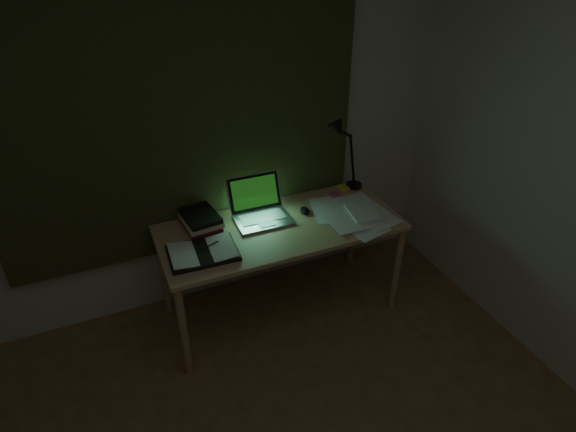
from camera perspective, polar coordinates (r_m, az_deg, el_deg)
name	(u,v)px	position (r m, az deg, el deg)	size (l,w,h in m)	color
wall_back	(178,127)	(2.93, -12.88, 10.23)	(3.50, 0.00, 2.50)	beige
curtain	(175,96)	(2.83, -13.20, 13.72)	(2.20, 0.06, 2.00)	#293018
desk	(281,269)	(3.16, -0.87, -6.34)	(1.49, 0.65, 0.68)	tan
laptop	(263,204)	(2.94, -3.01, 1.42)	(0.34, 0.39, 0.25)	#ABABB0
open_textbook	(203,252)	(2.75, -10.07, -4.23)	(0.38, 0.27, 0.03)	white
book_stack	(201,220)	(2.97, -10.29, -0.48)	(0.21, 0.25, 0.10)	white
loose_papers	(353,213)	(3.10, 7.69, 0.39)	(0.37, 0.40, 0.02)	white
mouse	(305,211)	(3.08, 2.00, 0.65)	(0.06, 0.09, 0.03)	black
sticky_yellow	(343,188)	(3.39, 6.50, 3.37)	(0.08, 0.08, 0.02)	yellow
sticky_pink	(335,195)	(3.29, 5.64, 2.54)	(0.07, 0.07, 0.01)	#D2518E
desk_lamp	(357,148)	(3.30, 8.18, 8.02)	(0.40, 0.31, 0.60)	black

